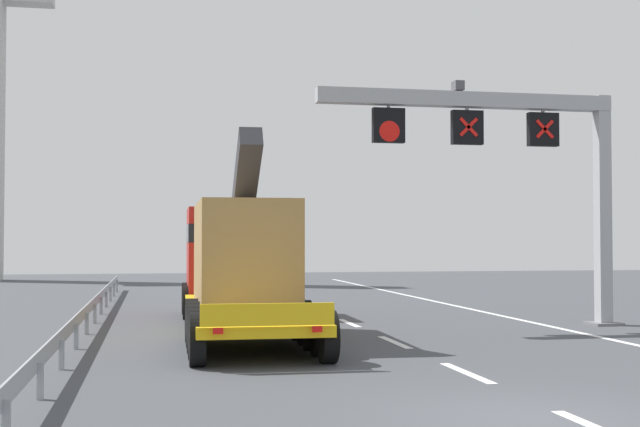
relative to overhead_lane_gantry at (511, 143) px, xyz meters
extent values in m
plane|color=#424449|center=(-5.06, -12.26, -5.47)|extent=(112.00, 112.00, 0.00)
cube|color=silver|center=(-4.51, -8.13, -5.46)|extent=(0.20, 2.60, 0.01)
cube|color=silver|center=(-4.51, -3.07, -5.46)|extent=(0.20, 2.60, 0.01)
cube|color=silver|center=(-4.51, 2.00, -5.46)|extent=(0.20, 2.60, 0.01)
cube|color=silver|center=(-4.51, 7.06, -5.46)|extent=(0.20, 2.60, 0.01)
cube|color=silver|center=(-4.51, 12.13, -5.46)|extent=(0.20, 2.60, 0.01)
cube|color=silver|center=(-4.51, 17.19, -5.46)|extent=(0.20, 2.60, 0.01)
cube|color=silver|center=(1.14, -0.26, -5.46)|extent=(0.20, 63.00, 0.01)
cube|color=#9EA0A5|center=(2.95, 0.00, -1.98)|extent=(0.40, 0.40, 6.97)
cube|color=slate|center=(2.95, 0.00, -5.43)|extent=(0.90, 0.90, 0.08)
cube|color=#9EA0A5|center=(-1.39, 0.00, 1.25)|extent=(9.08, 0.44, 0.44)
cube|color=#4C4C51|center=(-1.67, 0.00, 1.65)|extent=(0.28, 0.40, 0.28)
cube|color=black|center=(1.02, 0.00, 0.43)|extent=(0.95, 0.24, 1.01)
cube|color=#9EA0A5|center=(1.02, 0.00, 0.98)|extent=(0.08, 0.08, 0.16)
cube|color=red|center=(1.02, -0.13, 0.43)|extent=(0.58, 0.02, 0.58)
cube|color=red|center=(1.02, -0.13, 0.43)|extent=(0.58, 0.02, 0.58)
cube|color=black|center=(-1.39, 0.00, 0.43)|extent=(0.95, 0.24, 1.01)
cube|color=#9EA0A5|center=(-1.39, 0.00, 0.98)|extent=(0.08, 0.08, 0.16)
cube|color=red|center=(-1.39, -0.13, 0.43)|extent=(0.58, 0.02, 0.58)
cube|color=red|center=(-1.39, -0.13, 0.43)|extent=(0.58, 0.02, 0.58)
cube|color=black|center=(-3.79, 0.00, 0.43)|extent=(0.95, 0.24, 1.01)
cube|color=#9EA0A5|center=(-3.79, 0.00, 0.98)|extent=(0.08, 0.08, 0.16)
cone|color=red|center=(-3.79, -0.13, 0.25)|extent=(0.61, 0.02, 0.61)
cube|color=yellow|center=(-8.16, -1.78, -4.74)|extent=(2.96, 10.44, 0.24)
cube|color=yellow|center=(-8.24, -7.06, -4.37)|extent=(2.66, 0.12, 0.44)
cylinder|color=black|center=(-9.58, -6.26, -4.92)|extent=(0.34, 1.10, 1.10)
cylinder|color=black|center=(-6.88, -6.30, -4.92)|extent=(0.34, 1.10, 1.10)
cylinder|color=black|center=(-9.56, -5.21, -4.92)|extent=(0.34, 1.10, 1.10)
cylinder|color=black|center=(-6.86, -5.25, -4.92)|extent=(0.34, 1.10, 1.10)
cylinder|color=black|center=(-9.55, -4.16, -4.92)|extent=(0.34, 1.10, 1.10)
cylinder|color=black|center=(-6.85, -4.20, -4.92)|extent=(0.34, 1.10, 1.10)
cylinder|color=black|center=(-9.53, -3.11, -4.92)|extent=(0.34, 1.10, 1.10)
cylinder|color=black|center=(-6.83, -3.15, -4.92)|extent=(0.34, 1.10, 1.10)
cylinder|color=black|center=(-9.51, -2.06, -4.92)|extent=(0.34, 1.10, 1.10)
cylinder|color=black|center=(-6.81, -2.10, -4.92)|extent=(0.34, 1.10, 1.10)
cube|color=red|center=(-8.05, 5.32, -3.37)|extent=(2.62, 3.24, 3.10)
cube|color=black|center=(-8.05, 5.32, -2.67)|extent=(2.65, 3.26, 0.60)
cylinder|color=black|center=(-9.32, 6.22, -4.92)|extent=(0.36, 1.11, 1.10)
cylinder|color=black|center=(-6.75, 6.18, -4.92)|extent=(0.36, 1.11, 1.10)
cylinder|color=black|center=(-9.36, 4.22, -4.92)|extent=(0.36, 1.11, 1.10)
cylinder|color=black|center=(-6.78, 4.18, -4.92)|extent=(0.36, 1.11, 1.10)
cube|color=#9E7A47|center=(-8.15, -1.38, -3.27)|extent=(2.47, 5.76, 2.70)
cube|color=#2D2D33|center=(-8.17, -2.24, -1.32)|extent=(0.60, 2.95, 2.29)
cube|color=red|center=(-9.22, -7.09, -4.67)|extent=(0.20, 0.06, 0.12)
cube|color=red|center=(-7.26, -7.12, -4.67)|extent=(0.20, 0.06, 0.12)
cube|color=#999EA3|center=(-12.30, 3.50, -4.87)|extent=(0.04, 35.52, 0.32)
cube|color=#999EA3|center=(-12.24, -12.65, -5.17)|extent=(0.10, 0.10, 0.60)
cube|color=#999EA3|center=(-12.24, -9.42, -5.17)|extent=(0.10, 0.10, 0.60)
cube|color=#999EA3|center=(-12.24, -6.19, -5.17)|extent=(0.10, 0.10, 0.60)
cube|color=#999EA3|center=(-12.24, -2.96, -5.17)|extent=(0.10, 0.10, 0.60)
cube|color=#999EA3|center=(-12.24, 0.27, -5.17)|extent=(0.10, 0.10, 0.60)
cube|color=#999EA3|center=(-12.24, 3.50, -5.17)|extent=(0.10, 0.10, 0.60)
cube|color=#999EA3|center=(-12.24, 6.72, -5.17)|extent=(0.10, 0.10, 0.60)
cube|color=#999EA3|center=(-12.24, 9.95, -5.17)|extent=(0.10, 0.10, 0.60)
cube|color=#999EA3|center=(-12.24, 13.18, -5.17)|extent=(0.10, 0.10, 0.60)
cube|color=#999EA3|center=(-12.24, 16.41, -5.17)|extent=(0.10, 0.10, 0.60)
cube|color=#999EA3|center=(-12.24, 19.64, -5.17)|extent=(0.10, 0.10, 0.60)
camera|label=1|loc=(-10.46, -23.84, -2.90)|focal=47.99mm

